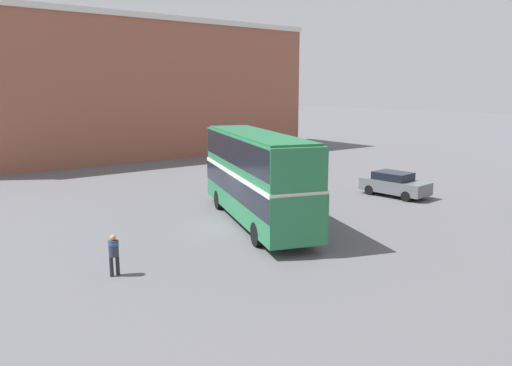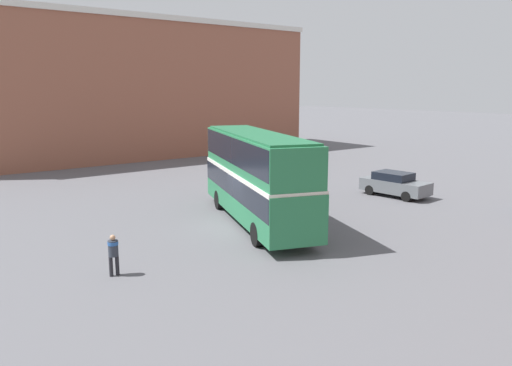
{
  "view_description": "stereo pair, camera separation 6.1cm",
  "coord_description": "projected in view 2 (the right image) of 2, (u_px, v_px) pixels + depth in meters",
  "views": [
    {
      "loc": [
        19.3,
        -13.75,
        6.71
      ],
      "look_at": [
        -0.17,
        1.12,
        2.05
      ],
      "focal_mm": 35.0,
      "sensor_mm": 36.0,
      "label": 1
    },
    {
      "loc": [
        19.34,
        -13.7,
        6.71
      ],
      "look_at": [
        -0.17,
        1.12,
        2.05
      ],
      "focal_mm": 35.0,
      "sensor_mm": 36.0,
      "label": 2
    }
  ],
  "objects": [
    {
      "name": "double_decker_bus",
      "position": [
        256.0,
        172.0,
        24.84
      ],
      "size": [
        11.64,
        6.23,
        4.55
      ],
      "rotation": [
        0.0,
        0.0,
        -0.34
      ],
      "color": "#287A4C",
      "rests_on": "ground_plane"
    },
    {
      "name": "ground_plane",
      "position": [
        240.0,
        227.0,
        24.53
      ],
      "size": [
        240.0,
        240.0,
        0.0
      ],
      "primitive_type": "plane",
      "color": "#5B5B60"
    },
    {
      "name": "parked_car_kerb_near",
      "position": [
        395.0,
        184.0,
        31.39
      ],
      "size": [
        4.37,
        2.18,
        1.52
      ],
      "rotation": [
        0.0,
        0.0,
        0.09
      ],
      "color": "slate",
      "rests_on": "ground_plane"
    },
    {
      "name": "pedestrian_foreground",
      "position": [
        113.0,
        251.0,
        17.99
      ],
      "size": [
        0.39,
        0.39,
        1.54
      ],
      "rotation": [
        0.0,
        0.0,
        3.13
      ],
      "color": "#232328",
      "rests_on": "ground_plane"
    },
    {
      "name": "building_row_left",
      "position": [
        131.0,
        89.0,
        50.01
      ],
      "size": [
        11.09,
        35.97,
        13.32
      ],
      "color": "#935642",
      "rests_on": "ground_plane"
    }
  ]
}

